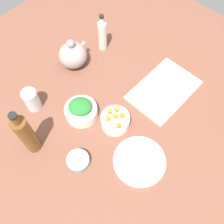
# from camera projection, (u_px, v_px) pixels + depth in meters

# --- Properties ---
(tabletop) EXTENTS (1.90, 1.90, 0.03)m
(tabletop) POSITION_uv_depth(u_px,v_px,m) (112.00, 119.00, 1.16)
(tabletop) COLOR brown
(tabletop) RESTS_ON ground
(cutting_board) EXTENTS (0.34, 0.23, 0.01)m
(cutting_board) POSITION_uv_depth(u_px,v_px,m) (164.00, 90.00, 1.21)
(cutting_board) COLOR white
(cutting_board) RESTS_ON tabletop
(plate_tofu) EXTENTS (0.22, 0.22, 0.01)m
(plate_tofu) POSITION_uv_depth(u_px,v_px,m) (139.00, 161.00, 1.04)
(plate_tofu) COLOR white
(plate_tofu) RESTS_ON tabletop
(bowl_greens) EXTENTS (0.15, 0.15, 0.05)m
(bowl_greens) POSITION_uv_depth(u_px,v_px,m) (81.00, 112.00, 1.13)
(bowl_greens) COLOR white
(bowl_greens) RESTS_ON tabletop
(bowl_carrots) EXTENTS (0.13, 0.13, 0.06)m
(bowl_carrots) POSITION_uv_depth(u_px,v_px,m) (115.00, 121.00, 1.10)
(bowl_carrots) COLOR white
(bowl_carrots) RESTS_ON tabletop
(bowl_small_side) EXTENTS (0.10, 0.10, 0.04)m
(bowl_small_side) POSITION_uv_depth(u_px,v_px,m) (78.00, 161.00, 1.02)
(bowl_small_side) COLOR gray
(bowl_small_side) RESTS_ON tabletop
(teapot) EXTENTS (0.16, 0.14, 0.16)m
(teapot) POSITION_uv_depth(u_px,v_px,m) (73.00, 55.00, 1.24)
(teapot) COLOR #A29289
(teapot) RESTS_ON tabletop
(bottle_0) EXTENTS (0.05, 0.05, 0.21)m
(bottle_0) POSITION_uv_depth(u_px,v_px,m) (102.00, 35.00, 1.28)
(bottle_0) COLOR silver
(bottle_0) RESTS_ON tabletop
(bottle_1) EXTENTS (0.06, 0.06, 0.28)m
(bottle_1) POSITION_uv_depth(u_px,v_px,m) (26.00, 135.00, 0.97)
(bottle_1) COLOR brown
(bottle_1) RESTS_ON tabletop
(drinking_glass_0) EXTENTS (0.07, 0.07, 0.11)m
(drinking_glass_0) POSITION_uv_depth(u_px,v_px,m) (32.00, 100.00, 1.12)
(drinking_glass_0) COLOR white
(drinking_glass_0) RESTS_ON tabletop
(carrot_cube_0) EXTENTS (0.02, 0.02, 0.02)m
(carrot_cube_0) POSITION_uv_depth(u_px,v_px,m) (115.00, 116.00, 1.06)
(carrot_cube_0) COLOR orange
(carrot_cube_0) RESTS_ON bowl_carrots
(carrot_cube_1) EXTENTS (0.03, 0.03, 0.02)m
(carrot_cube_1) POSITION_uv_depth(u_px,v_px,m) (110.00, 112.00, 1.07)
(carrot_cube_1) COLOR orange
(carrot_cube_1) RESTS_ON bowl_carrots
(carrot_cube_2) EXTENTS (0.02, 0.02, 0.02)m
(carrot_cube_2) POSITION_uv_depth(u_px,v_px,m) (122.00, 115.00, 1.07)
(carrot_cube_2) COLOR orange
(carrot_cube_2) RESTS_ON bowl_carrots
(carrot_cube_3) EXTENTS (0.03, 0.03, 0.02)m
(carrot_cube_3) POSITION_uv_depth(u_px,v_px,m) (119.00, 126.00, 1.04)
(carrot_cube_3) COLOR orange
(carrot_cube_3) RESTS_ON bowl_carrots
(carrot_cube_4) EXTENTS (0.02, 0.02, 0.02)m
(carrot_cube_4) POSITION_uv_depth(u_px,v_px,m) (108.00, 119.00, 1.06)
(carrot_cube_4) COLOR orange
(carrot_cube_4) RESTS_ON bowl_carrots
(carrot_cube_5) EXTENTS (0.02, 0.02, 0.02)m
(carrot_cube_5) POSITION_uv_depth(u_px,v_px,m) (117.00, 109.00, 1.08)
(carrot_cube_5) COLOR orange
(carrot_cube_5) RESTS_ON bowl_carrots
(chopped_greens_mound) EXTENTS (0.14, 0.14, 0.04)m
(chopped_greens_mound) POSITION_uv_depth(u_px,v_px,m) (80.00, 106.00, 1.08)
(chopped_greens_mound) COLOR #27752D
(chopped_greens_mound) RESTS_ON bowl_greens
(tofu_cube_0) EXTENTS (0.03, 0.03, 0.02)m
(tofu_cube_0) POSITION_uv_depth(u_px,v_px,m) (138.00, 159.00, 1.02)
(tofu_cube_0) COLOR silver
(tofu_cube_0) RESTS_ON plate_tofu
(tofu_cube_1) EXTENTS (0.03, 0.03, 0.02)m
(tofu_cube_1) POSITION_uv_depth(u_px,v_px,m) (142.00, 168.00, 1.00)
(tofu_cube_1) COLOR white
(tofu_cube_1) RESTS_ON plate_tofu
(tofu_cube_2) EXTENTS (0.03, 0.03, 0.02)m
(tofu_cube_2) POSITION_uv_depth(u_px,v_px,m) (138.00, 150.00, 1.04)
(tofu_cube_2) COLOR #F6F5CD
(tofu_cube_2) RESTS_ON plate_tofu
(tofu_cube_3) EXTENTS (0.03, 0.03, 0.02)m
(tofu_cube_3) POSITION_uv_depth(u_px,v_px,m) (130.00, 155.00, 1.03)
(tofu_cube_3) COLOR white
(tofu_cube_3) RESTS_ON plate_tofu
(tofu_cube_4) EXTENTS (0.02, 0.02, 0.02)m
(tofu_cube_4) POSITION_uv_depth(u_px,v_px,m) (150.00, 160.00, 1.02)
(tofu_cube_4) COLOR white
(tofu_cube_4) RESTS_ON plate_tofu
(tofu_cube_5) EXTENTS (0.03, 0.03, 0.02)m
(tofu_cube_5) POSITION_uv_depth(u_px,v_px,m) (132.00, 167.00, 1.01)
(tofu_cube_5) COLOR white
(tofu_cube_5) RESTS_ON plate_tofu
(dumpling_0) EXTENTS (0.05, 0.06, 0.03)m
(dumpling_0) POSITION_uv_depth(u_px,v_px,m) (161.00, 97.00, 1.17)
(dumpling_0) COLOR beige
(dumpling_0) RESTS_ON cutting_board
(dumpling_1) EXTENTS (0.06, 0.06, 0.02)m
(dumpling_1) POSITION_uv_depth(u_px,v_px,m) (170.00, 87.00, 1.20)
(dumpling_1) COLOR beige
(dumpling_1) RESTS_ON cutting_board
(dumpling_2) EXTENTS (0.05, 0.05, 0.02)m
(dumpling_2) POSITION_uv_depth(u_px,v_px,m) (152.00, 81.00, 1.22)
(dumpling_2) COLOR beige
(dumpling_2) RESTS_ON cutting_board
(dumpling_3) EXTENTS (0.06, 0.06, 0.03)m
(dumpling_3) POSITION_uv_depth(u_px,v_px,m) (184.00, 88.00, 1.19)
(dumpling_3) COLOR beige
(dumpling_3) RESTS_ON cutting_board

